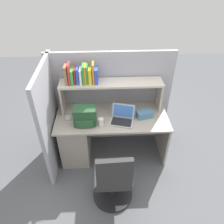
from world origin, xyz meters
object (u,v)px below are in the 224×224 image
(backpack, at_px, (85,116))
(tissue_box, at_px, (144,114))
(laptop, at_px, (122,118))
(computer_mouse, at_px, (68,118))
(office_chair, at_px, (113,180))
(paper_cup, at_px, (101,122))

(backpack, distance_m, tissue_box, 0.84)
(laptop, xyz_separation_m, computer_mouse, (-0.75, 0.07, -0.03))
(backpack, bearing_deg, office_chair, -63.79)
(paper_cup, distance_m, office_chair, 0.78)
(tissue_box, distance_m, office_chair, 1.01)
(laptop, distance_m, paper_cup, 0.30)
(computer_mouse, height_order, paper_cup, paper_cup)
(office_chair, bearing_deg, paper_cup, -81.00)
(laptop, relative_size, computer_mouse, 3.52)
(laptop, distance_m, backpack, 0.51)
(backpack, relative_size, tissue_box, 1.36)
(computer_mouse, distance_m, office_chair, 1.06)
(paper_cup, height_order, office_chair, office_chair)
(laptop, relative_size, tissue_box, 1.66)
(backpack, xyz_separation_m, tissue_box, (0.83, 0.10, -0.07))
(laptop, relative_size, paper_cup, 3.55)
(paper_cup, distance_m, tissue_box, 0.63)
(office_chair, bearing_deg, computer_mouse, -55.86)
(backpack, relative_size, office_chair, 0.32)
(tissue_box, xyz_separation_m, office_chair, (-0.48, -0.80, -0.39))
(paper_cup, height_order, tissue_box, paper_cup)
(paper_cup, bearing_deg, computer_mouse, 163.21)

